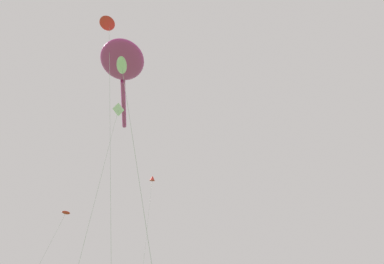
% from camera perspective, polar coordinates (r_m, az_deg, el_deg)
% --- Properties ---
extents(big_show_kite, '(6.16, 9.23, 18.91)m').
position_cam_1_polar(big_show_kite, '(25.10, -11.06, 10.66)').
color(big_show_kite, '#CC3899').
rests_on(big_show_kite, ground).
extents(small_kite_diamond_red, '(3.68, 0.60, 11.74)m').
position_cam_1_polar(small_kite_diamond_red, '(31.30, -19.77, -12.57)').
color(small_kite_diamond_red, red).
rests_on(small_kite_diamond_red, ground).
extents(small_kite_delta_white, '(4.30, 1.65, 21.39)m').
position_cam_1_polar(small_kite_delta_white, '(25.82, -13.11, 16.89)').
color(small_kite_delta_white, red).
rests_on(small_kite_delta_white, ground).
extents(small_kite_tiny_distant, '(2.73, 3.49, 16.24)m').
position_cam_1_polar(small_kite_tiny_distant, '(33.87, -6.40, -7.73)').
color(small_kite_tiny_distant, red).
rests_on(small_kite_tiny_distant, ground).
extents(small_kite_box_yellow, '(1.29, 1.68, 15.80)m').
position_cam_1_polar(small_kite_box_yellow, '(23.42, -12.46, 0.51)').
color(small_kite_box_yellow, white).
rests_on(small_kite_box_yellow, ground).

